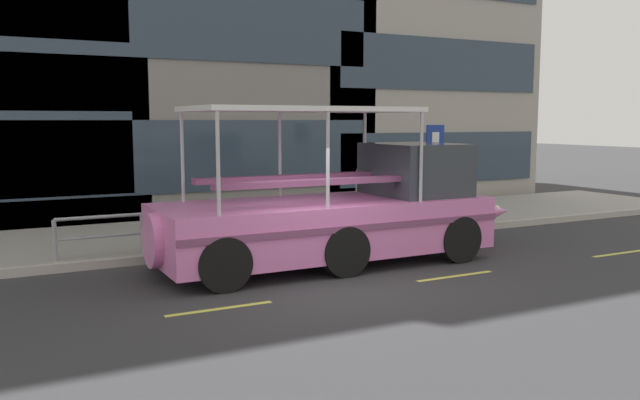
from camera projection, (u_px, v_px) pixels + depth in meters
ground_plane at (326, 281)px, 12.45m from camera, size 120.00×120.00×0.00m
sidewalk at (226, 232)px, 17.36m from camera, size 32.00×4.80×0.18m
curb_edge at (262, 248)px, 15.18m from camera, size 32.00×0.18×0.18m
lane_centreline at (349, 291)px, 11.72m from camera, size 25.80×0.12×0.01m
curb_guardrail at (291, 215)px, 15.80m from camera, size 10.68×0.09×0.87m
parking_sign at (434, 156)px, 18.45m from camera, size 0.60×0.12×2.71m
duck_tour_boat at (347, 213)px, 14.00m from camera, size 8.79×2.58×3.29m
pedestrian_near_bow at (360, 190)px, 18.37m from camera, size 0.25×0.42×1.52m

